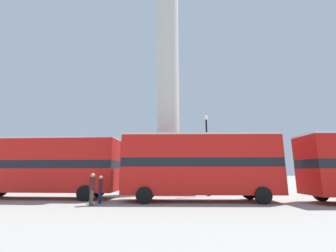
% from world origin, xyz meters
% --- Properties ---
extents(ground_plane, '(200.00, 200.00, 0.00)m').
position_xyz_m(ground_plane, '(0.00, 0.00, 0.00)').
color(ground_plane, '#9E9B93').
extents(monument_column, '(4.88, 4.88, 24.25)m').
position_xyz_m(monument_column, '(0.00, 0.00, 9.92)').
color(monument_column, beige).
rests_on(monument_column, ground_plane).
extents(bus_a, '(10.29, 3.35, 4.34)m').
position_xyz_m(bus_a, '(2.63, -5.67, 2.40)').
color(bus_a, red).
rests_on(bus_a, ground_plane).
extents(bus_c, '(11.35, 3.06, 4.34)m').
position_xyz_m(bus_c, '(-9.01, -4.95, 2.40)').
color(bus_c, red).
rests_on(bus_c, ground_plane).
extents(equestrian_statue, '(3.44, 2.91, 5.56)m').
position_xyz_m(equestrian_statue, '(-9.67, 3.66, 1.65)').
color(equestrian_statue, beige).
rests_on(equestrian_statue, ground_plane).
extents(street_lamp, '(0.37, 0.37, 6.60)m').
position_xyz_m(street_lamp, '(3.45, -2.23, 3.40)').
color(street_lamp, black).
rests_on(street_lamp, ground_plane).
extents(pedestrian_near_lamp, '(0.39, 0.46, 1.65)m').
position_xyz_m(pedestrian_near_lamp, '(-3.61, -7.09, 0.92)').
color(pedestrian_near_lamp, '#192347').
rests_on(pedestrian_near_lamp, ground_plane).
extents(pedestrian_by_plinth, '(0.45, 0.48, 1.80)m').
position_xyz_m(pedestrian_by_plinth, '(-3.71, -8.10, 1.03)').
color(pedestrian_by_plinth, '#4C473D').
rests_on(pedestrian_by_plinth, ground_plane).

